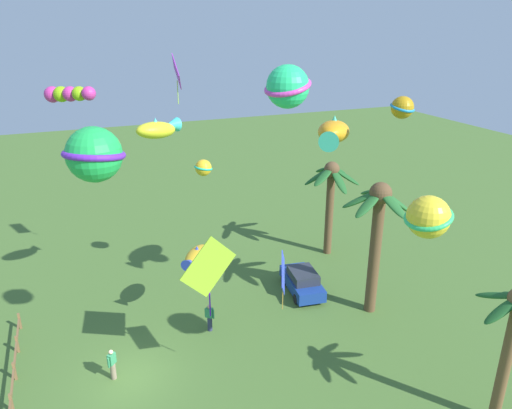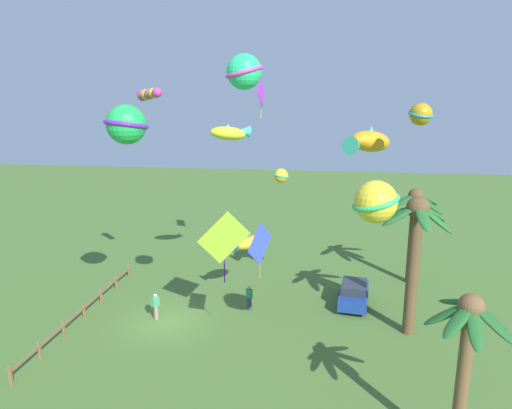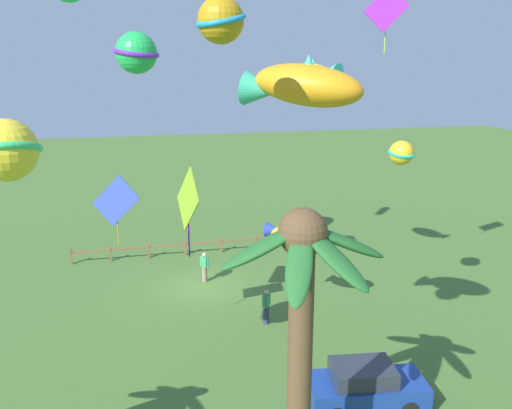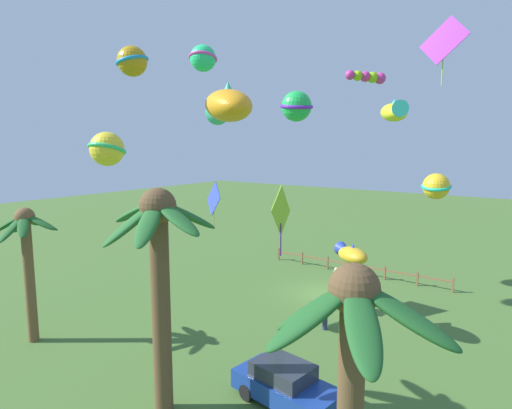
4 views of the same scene
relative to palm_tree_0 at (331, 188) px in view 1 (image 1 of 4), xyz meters
The scene contains 19 objects.
ground_plane 17.96m from the palm_tree_0, 61.91° to the right, with size 120.00×120.00×0.00m, color #476B2D.
palm_tree_0 is the anchor object (origin of this frame).
palm_tree_1 7.57m from the palm_tree_0, 10.84° to the right, with size 4.22×3.87×7.79m.
rail_fence 22.29m from the palm_tree_0, 67.46° to the right, with size 13.09×0.12×0.95m.
parked_car_0 7.27m from the palm_tree_0, 44.93° to the right, with size 4.09×2.19×1.51m.
spectator_0 18.23m from the palm_tree_0, 63.76° to the right, with size 0.43×0.43×1.59m.
spectator_1 12.85m from the palm_tree_0, 60.96° to the right, with size 0.42×0.45×1.59m.
kite_diamond_0 13.39m from the palm_tree_0, 84.43° to the right, with size 1.92×0.35×2.66m.
kite_ball_1 18.40m from the palm_tree_0, 36.71° to the right, with size 2.02×2.02×1.40m.
kite_fish_2 9.58m from the palm_tree_0, 31.42° to the right, with size 3.56×3.17×1.55m.
kite_diamond_3 14.63m from the palm_tree_0, 51.60° to the right, with size 0.61×2.77×3.93m.
kite_ball_4 15.61m from the palm_tree_0, 17.31° to the right, with size 2.04×2.03×1.62m.
kite_ball_5 20.13m from the palm_tree_0, 55.69° to the right, with size 2.95×2.95×1.89m.
kite_ball_6 9.59m from the palm_tree_0, 85.72° to the right, with size 1.23×1.23×0.99m.
kite_fish_7 11.94m from the palm_tree_0, 66.53° to the right, with size 2.42×2.21×1.02m.
kite_tube_8 19.18m from the palm_tree_0, 68.52° to the right, with size 1.86×1.94×0.74m.
kite_fish_9 13.87m from the palm_tree_0, 74.47° to the right, with size 2.17×2.77×1.15m.
kite_diamond_10 15.08m from the palm_tree_0, 37.61° to the right, with size 1.69×0.89×2.63m.
kite_ball_11 11.79m from the palm_tree_0, 12.53° to the right, with size 1.55×1.55×1.03m.
Camera 1 is at (19.18, -1.30, 15.71)m, focal length 33.83 mm.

